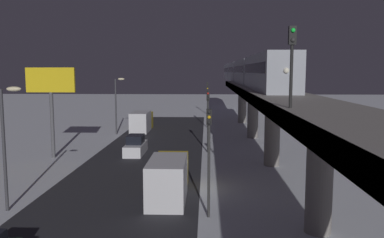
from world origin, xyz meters
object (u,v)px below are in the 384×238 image
delivery_van (142,121)px  commercial_billboard (51,89)px  box_truck (169,177)px  traffic_light_far (208,100)px  rail_signal (292,52)px  sedan_white_2 (136,146)px  traffic_light_mid (208,113)px  traffic_light_distant (207,93)px  subway_train (242,71)px  traffic_light_near (209,147)px

delivery_van → commercial_billboard: (5.84, 18.35, 5.48)m
box_truck → traffic_light_far: 34.25m
rail_signal → sedan_white_2: size_ratio=0.83×
traffic_light_mid → traffic_light_distant: same height
box_truck → delivery_van: same height
sedan_white_2 → delivery_van: size_ratio=0.65×
box_truck → commercial_billboard: (12.64, -11.99, 5.48)m
traffic_light_distant → rail_signal: bearing=93.9°
traffic_light_mid → commercial_billboard: size_ratio=0.72×
traffic_light_far → traffic_light_distant: (0.00, -18.92, 0.00)m
delivery_van → traffic_light_far: bearing=-158.8°
traffic_light_far → delivery_van: bearing=21.2°
rail_signal → delivery_van: 40.10m
rail_signal → delivery_van: (13.52, -36.87, -8.11)m
sedan_white_2 → box_truck: size_ratio=0.65×
traffic_light_distant → delivery_van: bearing=67.2°
rail_signal → traffic_light_far: bearing=-84.3°
subway_train → box_truck: subway_train is taller
subway_train → sedan_white_2: size_ratio=15.44×
box_truck → traffic_light_far: (-2.70, -34.03, 2.85)m
traffic_light_mid → commercial_billboard: 15.88m
traffic_light_near → commercial_billboard: bearing=-45.8°
delivery_van → traffic_light_far: size_ratio=1.16×
sedan_white_2 → box_truck: 14.91m
traffic_light_mid → traffic_light_far: size_ratio=1.00×
traffic_light_distant → traffic_light_far: bearing=90.0°
rail_signal → sedan_white_2: rail_signal is taller
traffic_light_near → traffic_light_distant: size_ratio=1.00×
box_truck → delivery_van: (6.80, -30.33, 0.00)m
traffic_light_distant → commercial_billboard: size_ratio=0.72×
box_truck → traffic_light_near: size_ratio=1.16×
traffic_light_near → traffic_light_far: (0.00, -37.83, 0.00)m
rail_signal → sedan_white_2: 25.17m
traffic_light_mid → traffic_light_far: bearing=-90.0°
rail_signal → traffic_light_near: 7.16m
rail_signal → delivery_van: size_ratio=0.54×
subway_train → sedan_white_2: subway_train is taller
traffic_light_distant → commercial_billboard: (15.34, 40.96, 2.63)m
subway_train → rail_signal: size_ratio=18.52×
rail_signal → traffic_light_distant: 59.84m
traffic_light_near → sedan_white_2: bearing=-67.3°
rail_signal → traffic_light_distant: size_ratio=0.62×
traffic_light_near → commercial_billboard: size_ratio=0.72×
sedan_white_2 → traffic_light_far: size_ratio=0.75×
traffic_light_mid → commercial_billboard: commercial_billboard is taller
subway_train → commercial_billboard: 35.74m
subway_train → box_truck: 42.24m
subway_train → traffic_light_near: subway_train is taller
rail_signal → commercial_billboard: (19.36, -18.52, -2.63)m
rail_signal → traffic_light_far: rail_signal is taller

